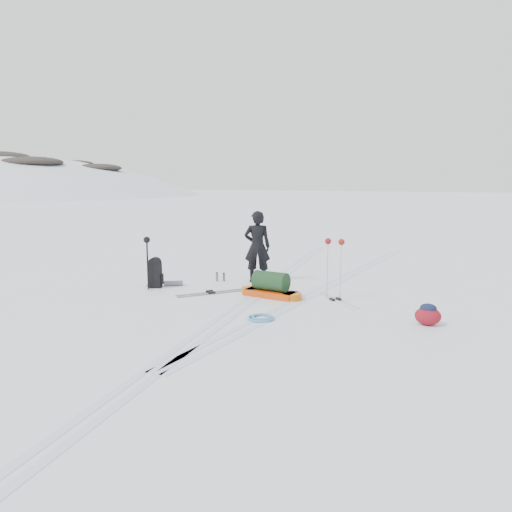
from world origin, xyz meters
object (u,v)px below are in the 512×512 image
(expedition_rucksack, at_px, (158,273))
(ski_poles_black, at_px, (147,246))
(pulk_sled, at_px, (271,287))
(skier, at_px, (257,247))

(expedition_rucksack, xyz_separation_m, ski_poles_black, (-0.10, -0.29, 0.74))
(pulk_sled, bearing_deg, expedition_rucksack, -168.16)
(skier, relative_size, expedition_rucksack, 2.45)
(pulk_sled, distance_m, expedition_rucksack, 3.07)
(skier, height_order, pulk_sled, skier)
(skier, xyz_separation_m, expedition_rucksack, (-2.14, -1.57, -0.60))
(ski_poles_black, bearing_deg, skier, 55.30)
(pulk_sled, relative_size, expedition_rucksack, 2.08)
(skier, bearing_deg, pulk_sled, 101.34)
(expedition_rucksack, distance_m, ski_poles_black, 0.80)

